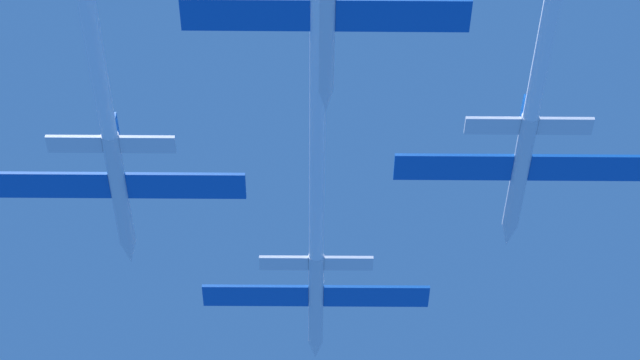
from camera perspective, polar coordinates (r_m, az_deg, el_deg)
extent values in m
cylinder|color=silver|center=(92.28, -0.20, -5.92)|extent=(1.20, 10.95, 1.20)
cone|color=silver|center=(97.65, -0.23, -8.31)|extent=(1.18, 2.41, 1.18)
ellipsoid|color=black|center=(94.50, -0.21, -6.56)|extent=(0.84, 2.19, 0.60)
cube|color=#0F51B2|center=(91.96, -3.18, -5.68)|extent=(8.32, 2.41, 0.26)
cube|color=#0F51B2|center=(91.98, 2.78, -5.72)|extent=(8.32, 2.41, 0.26)
cube|color=#0F51B2|center=(89.80, -0.19, -3.46)|extent=(0.32, 1.97, 1.75)
cube|color=silver|center=(88.71, -1.79, -4.09)|extent=(3.74, 1.44, 0.26)
cube|color=silver|center=(88.73, 1.42, -4.11)|extent=(3.74, 1.44, 0.26)
cylinder|color=silver|center=(82.69, -9.84, -0.52)|extent=(1.20, 10.95, 1.20)
cone|color=silver|center=(87.62, -9.33, -3.50)|extent=(1.18, 2.41, 1.18)
ellipsoid|color=black|center=(84.78, -9.61, -1.38)|extent=(0.84, 2.19, 0.60)
cube|color=#0F51B2|center=(83.21, -13.12, -0.24)|extent=(8.32, 2.41, 0.26)
cube|color=#0F51B2|center=(81.64, -6.58, -0.28)|extent=(8.32, 2.41, 0.26)
cube|color=#0F51B2|center=(80.63, -10.07, 2.38)|extent=(0.32, 1.97, 1.75)
cube|color=silver|center=(79.90, -11.97, 1.75)|extent=(3.74, 1.44, 0.26)
cube|color=silver|center=(79.05, -8.45, 1.75)|extent=(3.74, 1.44, 0.26)
cylinder|color=silver|center=(83.03, 9.78, 0.35)|extent=(1.20, 10.95, 1.20)
cone|color=silver|center=(87.88, 9.21, -2.67)|extent=(1.18, 2.41, 1.18)
ellipsoid|color=black|center=(85.10, 9.53, -0.53)|extent=(0.84, 2.19, 0.60)
cube|color=#0F51B2|center=(81.94, 6.56, 0.64)|extent=(8.32, 2.41, 0.26)
cube|color=#0F51B2|center=(83.62, 13.05, 0.59)|extent=(8.32, 2.41, 0.26)
cube|color=#0F51B2|center=(81.05, 10.07, 3.25)|extent=(0.32, 1.97, 1.75)
cube|color=silver|center=(79.43, 8.46, 2.66)|extent=(3.74, 1.44, 0.26)
cube|color=silver|center=(80.33, 11.95, 2.61)|extent=(3.74, 1.44, 0.26)
cylinder|color=silver|center=(72.12, 0.27, 7.77)|extent=(1.20, 10.95, 1.20)
cone|color=silver|center=(76.46, 0.21, 3.86)|extent=(1.18, 2.41, 1.18)
ellipsoid|color=black|center=(74.04, 0.25, 6.56)|extent=(0.84, 2.19, 0.60)
cube|color=#0F51B2|center=(71.89, -3.56, 8.12)|extent=(8.32, 2.41, 0.26)
cube|color=#0F51B2|center=(71.99, 4.11, 8.07)|extent=(8.32, 2.41, 0.26)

